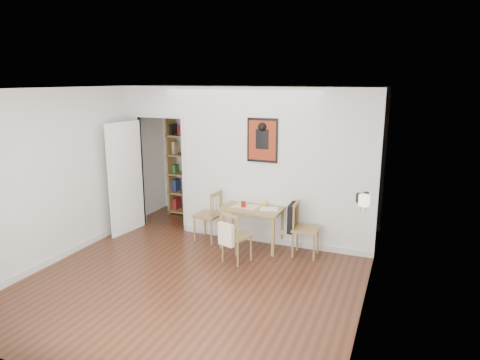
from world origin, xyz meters
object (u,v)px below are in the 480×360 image
at_px(chair_left, 208,216).
at_px(ceramic_jar_b, 366,195).
at_px(chair_front, 236,236).
at_px(red_glass, 243,204).
at_px(fireplace, 362,245).
at_px(orange_fruit, 265,204).
at_px(mantel_lamp, 364,201).
at_px(dining_table, 252,212).
at_px(ceramic_jar_a, 360,198).
at_px(bookshelf, 189,165).
at_px(chair_right, 305,229).
at_px(notebook, 269,209).

bearing_deg(chair_left, ceramic_jar_b, -11.86).
distance_m(chair_front, red_glass, 0.70).
xyz_separation_m(chair_left, fireplace, (2.65, -0.85, 0.18)).
relative_size(chair_front, orange_fruit, 10.26).
bearing_deg(fireplace, mantel_lamp, -87.79).
xyz_separation_m(dining_table, mantel_lamp, (1.85, -1.16, 0.69)).
bearing_deg(fireplace, ceramic_jar_a, 132.51).
relative_size(bookshelf, mantel_lamp, 9.98).
bearing_deg(dining_table, mantel_lamp, -32.13).
xyz_separation_m(chair_left, chair_right, (1.70, -0.05, 0.01)).
bearing_deg(ceramic_jar_a, orange_fruit, 150.91).
relative_size(chair_front, fireplace, 0.63).
xyz_separation_m(orange_fruit, mantel_lamp, (1.67, -1.28, 0.57)).
height_order(bookshelf, orange_fruit, bookshelf).
relative_size(mantel_lamp, ceramic_jar_b, 2.26).
height_order(red_glass, ceramic_jar_b, ceramic_jar_b).
bearing_deg(ceramic_jar_a, bookshelf, 151.22).
bearing_deg(bookshelf, chair_front, -45.95).
distance_m(bookshelf, fireplace, 4.20).
height_order(fireplace, notebook, fireplace).
relative_size(chair_front, mantel_lamp, 3.80).
bearing_deg(chair_left, notebook, -0.10).
distance_m(chair_left, notebook, 1.13).
bearing_deg(chair_right, notebook, 175.73).
relative_size(chair_right, orange_fruit, 11.17).
relative_size(chair_left, notebook, 3.06).
bearing_deg(notebook, chair_left, 179.90).
relative_size(chair_front, notebook, 2.77).
bearing_deg(bookshelf, ceramic_jar_b, -25.75).
xyz_separation_m(ceramic_jar_a, ceramic_jar_b, (0.06, 0.21, -0.01)).
relative_size(dining_table, chair_front, 1.26).
height_order(fireplace, ceramic_jar_b, ceramic_jar_b).
bearing_deg(bookshelf, orange_fruit, -28.53).
height_order(dining_table, orange_fruit, orange_fruit).
bearing_deg(chair_right, dining_table, 176.91).
xyz_separation_m(chair_right, fireplace, (0.95, -0.80, 0.17)).
bearing_deg(red_glass, chair_right, -0.34).
xyz_separation_m(chair_front, fireplace, (1.86, -0.20, 0.22)).
xyz_separation_m(chair_right, ceramic_jar_a, (0.87, -0.71, 0.77)).
bearing_deg(notebook, chair_front, -115.46).
distance_m(dining_table, ceramic_jar_b, 2.00).
bearing_deg(bookshelf, fireplace, -29.30).
xyz_separation_m(dining_table, ceramic_jar_b, (1.82, -0.55, 0.61)).
bearing_deg(fireplace, red_glass, 157.78).
xyz_separation_m(bookshelf, mantel_lamp, (3.65, -2.36, 0.27)).
distance_m(chair_left, orange_fruit, 1.04).
bearing_deg(dining_table, fireplace, -24.82).
relative_size(bookshelf, orange_fruit, 26.95).
relative_size(fireplace, ceramic_jar_b, 13.59).
xyz_separation_m(red_glass, ceramic_jar_b, (1.96, -0.51, 0.48)).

